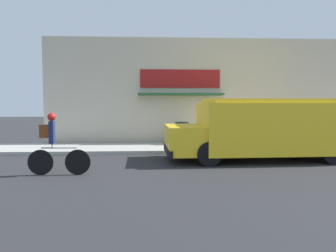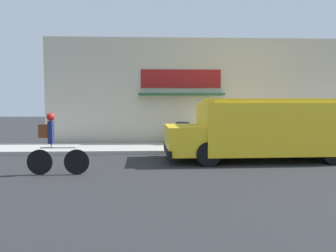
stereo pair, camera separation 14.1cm
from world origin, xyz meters
name	(u,v)px [view 1 (the left image)]	position (x,y,z in m)	size (l,w,h in m)	color
ground_plane	(232,154)	(0.00, 0.00, 0.00)	(70.00, 70.00, 0.00)	#2B2B2D
sidewalk	(224,148)	(0.00, 1.29, 0.07)	(28.00, 2.58, 0.14)	#ADAAA3
storefront	(216,92)	(-0.05, 2.91, 2.47)	(15.90, 0.81, 4.94)	beige
school_bus	(268,128)	(0.95, -1.28, 1.11)	(6.57, 2.84, 2.09)	yellow
cyclist	(54,145)	(-5.71, -3.35, 0.82)	(1.69, 0.22, 1.69)	black
trash_bin	(182,133)	(-1.71, 2.05, 0.63)	(0.60, 0.60, 0.97)	#2D5138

